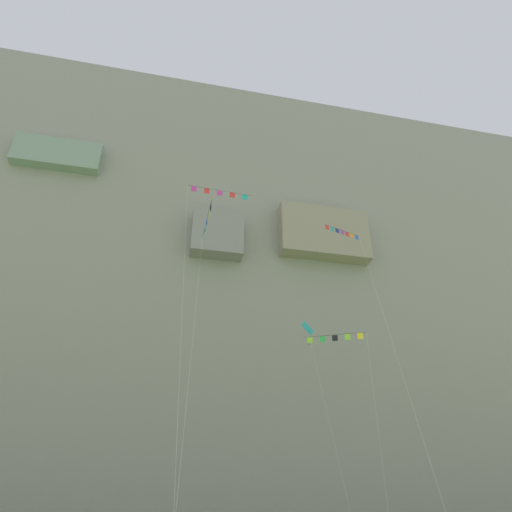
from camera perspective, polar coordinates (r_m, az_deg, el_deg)
cliff_face at (r=85.10m, az=-6.48°, el=-5.07°), size 180.00×32.50×79.63m
kite_diamond_mid_left at (r=48.71m, az=6.70°, el=-9.97°), size 3.69×2.63×22.46m
kite_banner_front_field at (r=37.40m, az=-6.34°, el=2.73°), size 1.26×8.22×25.87m
kite_banner_low_right at (r=38.52m, az=-4.97°, el=6.10°), size 5.59×3.50×28.71m
kite_banner_low_center at (r=43.41m, az=10.12°, el=-10.79°), size 5.24×6.16×19.05m
kite_banner_upper_left at (r=40.69m, az=11.58°, el=0.80°), size 4.20×6.62×26.79m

